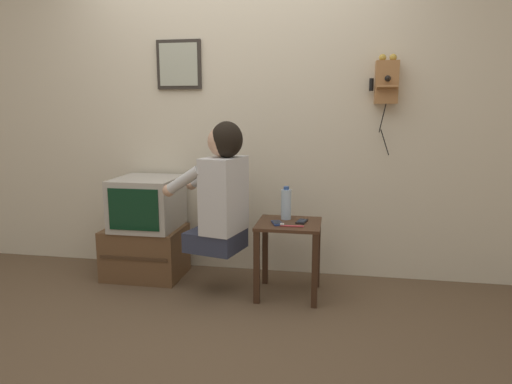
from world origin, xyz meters
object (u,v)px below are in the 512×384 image
person (221,189)px  toothbrush (290,226)px  cell_phone_spare (302,221)px  cell_phone_held (277,223)px  television (147,203)px  framed_picture (179,65)px  wall_phone_antique (386,82)px  water_bottle (286,204)px

person → toothbrush: 0.55m
cell_phone_spare → cell_phone_held: bearing=-145.6°
television → framed_picture: framed_picture is taller
person → television: 0.72m
wall_phone_antique → water_bottle: size_ratio=3.04×
person → television: bearing=83.6°
person → framed_picture: bearing=55.7°
framed_picture → cell_phone_held: 1.50m
cell_phone_held → toothbrush: (0.10, -0.06, 0.00)m
cell_phone_held → water_bottle: (0.05, 0.15, 0.11)m
wall_phone_antique → cell_phone_spare: bearing=-145.1°
person → cell_phone_spare: 0.61m
person → television: person is taller
wall_phone_antique → cell_phone_spare: wall_phone_antique is taller
framed_picture → cell_phone_spare: size_ratio=2.86×
toothbrush → television: bearing=72.3°
cell_phone_held → cell_phone_spare: bearing=4.2°
television → cell_phone_held: size_ratio=3.71×
person → cell_phone_held: bearing=-76.1°
television → wall_phone_antique: 2.01m
framed_picture → wall_phone_antique: bearing=-1.6°
cell_phone_held → water_bottle: 0.19m
person → cell_phone_spare: (0.56, 0.07, -0.22)m
cell_phone_held → wall_phone_antique: bearing=13.0°
person → cell_phone_spare: person is taller
person → toothbrush: bearing=-83.4°
cell_phone_spare → toothbrush: (-0.07, -0.14, 0.00)m
person → water_bottle: bearing=-57.9°
water_bottle → toothbrush: bearing=-76.2°
framed_picture → cell_phone_spare: framed_picture is taller
wall_phone_antique → framed_picture: (-1.58, 0.04, 0.15)m
person → cell_phone_held: size_ratio=6.66×
wall_phone_antique → cell_phone_held: (-0.73, -0.46, -0.97)m
television → wall_phone_antique: size_ratio=0.70×
water_bottle → framed_picture: bearing=158.1°
framed_picture → cell_phone_held: size_ratio=2.77×
cell_phone_held → television: bearing=147.7°
cell_phone_spare → television: bearing=-177.1°
television → cell_phone_held: bearing=-12.8°
wall_phone_antique → framed_picture: framed_picture is taller
framed_picture → toothbrush: (0.95, -0.57, -1.12)m
wall_phone_antique → framed_picture: 1.59m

